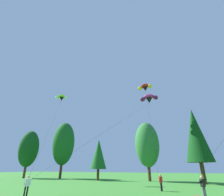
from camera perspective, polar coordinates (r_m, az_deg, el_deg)
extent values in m
cylinder|color=#472D19|center=(52.02, -27.55, -21.32)|extent=(0.60, 0.60, 3.00)
ellipsoid|color=#144719|center=(52.26, -26.37, -15.08)|extent=(5.03, 5.03, 9.40)
cylinder|color=#472D19|center=(47.39, -17.03, -22.55)|extent=(0.64, 0.64, 3.50)
ellipsoid|color=#19561E|center=(47.80, -16.08, -14.50)|extent=(5.57, 5.57, 10.96)
cylinder|color=#472D19|center=(38.39, -4.80, -24.52)|extent=(0.52, 0.52, 2.15)
cone|color=#19561E|center=(38.49, -4.59, -18.34)|extent=(3.42, 3.42, 6.13)
cylinder|color=#472D19|center=(36.54, 12.55, -23.63)|extent=(0.59, 0.59, 2.87)
ellipsoid|color=#2D7033|center=(36.84, 11.80, -15.04)|extent=(4.89, 4.89, 8.99)
cylinder|color=#472D19|center=(32.55, 28.54, -21.47)|extent=(0.61, 0.61, 3.19)
cone|color=#0F3D14|center=(33.01, 26.52, -10.93)|extent=(4.30, 4.30, 9.08)
cylinder|color=black|center=(17.79, -27.55, -26.43)|extent=(0.17, 0.17, 0.84)
cylinder|color=black|center=(17.85, -26.86, -26.53)|extent=(0.17, 0.17, 0.84)
cube|color=white|center=(17.76, -26.75, -24.20)|extent=(0.38, 0.45, 0.60)
sphere|color=tan|center=(17.74, -26.48, -22.81)|extent=(0.22, 0.22, 0.22)
cylinder|color=white|center=(17.70, -27.55, -24.00)|extent=(0.22, 0.16, 0.57)
cylinder|color=white|center=(17.82, -25.93, -24.24)|extent=(0.22, 0.16, 0.57)
cylinder|color=black|center=(21.17, 16.29, -26.97)|extent=(0.16, 0.16, 0.84)
cylinder|color=black|center=(21.35, 16.56, -26.90)|extent=(0.16, 0.16, 0.84)
cube|color=red|center=(21.21, 16.19, -25.01)|extent=(0.33, 0.43, 0.60)
sphere|color=tan|center=(21.20, 16.05, -23.83)|extent=(0.22, 0.22, 0.22)
cylinder|color=red|center=(21.00, 15.86, -25.00)|extent=(0.21, 0.13, 0.57)
cylinder|color=red|center=(21.43, 16.50, -24.88)|extent=(0.21, 0.13, 0.57)
cylinder|color=#4C4C51|center=(17.39, 28.69, -26.38)|extent=(0.18, 0.18, 0.84)
cylinder|color=#4C4C51|center=(17.56, 29.08, -26.25)|extent=(0.18, 0.18, 0.84)
cube|color=black|center=(17.41, 28.40, -24.00)|extent=(0.41, 0.45, 0.60)
sphere|color=tan|center=(17.39, 28.11, -22.58)|extent=(0.22, 0.22, 0.22)
cylinder|color=black|center=(17.20, 27.83, -23.60)|extent=(0.49, 0.36, 0.35)
cylinder|color=black|center=(17.60, 28.75, -23.37)|extent=(0.49, 0.36, 0.35)
ellipsoid|color=#93D633|center=(36.15, -16.72, 0.53)|extent=(1.77, 1.56, 0.76)
ellipsoid|color=white|center=(35.74, -15.38, 0.20)|extent=(1.09, 1.12, 0.88)
ellipsoid|color=white|center=(36.39, -18.12, 0.11)|extent=(0.98, 1.11, 0.88)
cone|color=black|center=(36.03, -16.77, -0.36)|extent=(1.08, 1.08, 0.71)
cylinder|color=black|center=(26.35, -19.98, -8.56)|extent=(9.61, 12.64, 13.89)
ellipsoid|color=red|center=(35.65, 11.09, 4.00)|extent=(1.80, 1.31, 1.02)
ellipsoid|color=yellow|center=(35.23, 12.80, 3.93)|extent=(1.08, 1.09, 1.14)
ellipsoid|color=yellow|center=(35.82, 9.49, 3.19)|extent=(1.14, 1.08, 1.14)
cone|color=black|center=(35.45, 11.23, 2.96)|extent=(1.04, 1.04, 0.84)
cylinder|color=black|center=(27.52, 12.85, -7.86)|extent=(3.25, 10.31, 15.81)
ellipsoid|color=#D12893|center=(34.44, 12.39, 0.41)|extent=(2.11, 1.44, 1.10)
ellipsoid|color=#66144C|center=(34.13, 14.54, 0.18)|extent=(1.31, 1.20, 1.26)
ellipsoid|color=#66144C|center=(34.53, 10.36, -0.47)|extent=(1.24, 1.20, 1.26)
cone|color=black|center=(34.26, 12.54, -0.88)|extent=(1.21, 1.21, 0.99)
cylinder|color=black|center=(24.28, 0.03, -9.80)|extent=(6.78, 19.78, 13.07)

